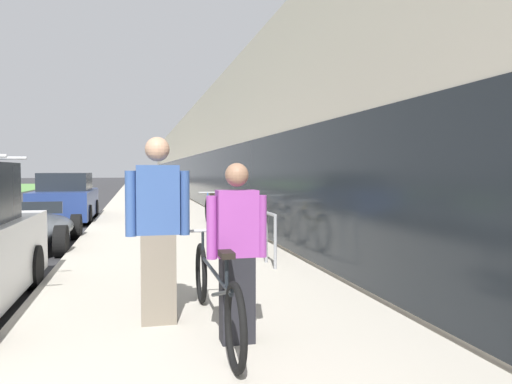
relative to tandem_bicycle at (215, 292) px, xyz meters
name	(u,v)px	position (x,y,z in m)	size (l,w,h in m)	color
sidewalk_slab	(152,203)	(0.00, 19.94, -0.42)	(3.95, 70.00, 0.11)	#BCB5A5
storefront_facade	(255,159)	(7.01, 27.94, 1.90)	(10.01, 70.00, 4.77)	beige
tandem_bicycle	(215,292)	(0.00, 0.00, 0.00)	(0.52, 2.70, 0.86)	black
person_rider	(237,252)	(0.14, -0.35, 0.42)	(0.53, 0.21, 1.57)	black
person_bystander	(158,230)	(-0.50, 0.38, 0.55)	(0.62, 0.24, 1.84)	#756B5B
bike_rack_hoop	(271,233)	(1.35, 2.96, 0.14)	(0.05, 0.60, 0.84)	gray
cruiser_bike_nearest	(253,230)	(1.43, 4.52, 0.01)	(0.52, 1.79, 0.90)	black
cruiser_bike_middle	(232,219)	(1.43, 6.65, 0.02)	(0.52, 1.74, 0.92)	black
cruiser_bike_farthest	(210,211)	(1.27, 9.11, 0.01)	(0.52, 1.82, 0.89)	black
vintage_roadster_curbside	(28,229)	(-2.89, 6.42, -0.07)	(1.83, 4.16, 0.94)	#4C5156
parked_sedan_far	(66,199)	(-2.88, 12.13, 0.23)	(1.74, 4.26, 1.54)	navy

